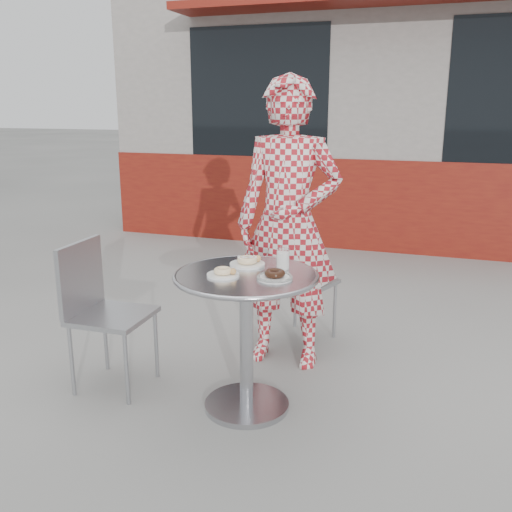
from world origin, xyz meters
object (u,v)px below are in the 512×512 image
(bistro_table, at_px, (246,308))
(plate_checker, at_px, (275,276))
(chair_left, at_px, (113,344))
(milk_cup, at_px, (283,260))
(chair_far, at_px, (301,306))
(plate_far, at_px, (248,262))
(seated_person, at_px, (288,225))
(plate_near, at_px, (224,273))

(bistro_table, relative_size, plate_checker, 4.24)
(bistro_table, distance_m, chair_left, 0.86)
(bistro_table, xyz_separation_m, plate_checker, (0.16, -0.04, 0.20))
(bistro_table, distance_m, milk_cup, 0.31)
(chair_far, distance_m, plate_far, 0.98)
(bistro_table, height_order, chair_left, chair_left)
(bistro_table, bearing_deg, chair_far, 87.79)
(chair_far, height_order, plate_far, chair_far)
(seated_person, height_order, plate_far, seated_person)
(plate_checker, bearing_deg, seated_person, 100.53)
(plate_checker, bearing_deg, plate_far, 137.96)
(seated_person, xyz_separation_m, plate_near, (-0.13, -0.72, -0.11))
(seated_person, bearing_deg, chair_far, 88.42)
(bistro_table, bearing_deg, chair_left, -179.33)
(chair_far, relative_size, chair_left, 0.96)
(plate_far, relative_size, plate_near, 1.15)
(chair_far, bearing_deg, plate_far, 103.72)
(chair_far, distance_m, plate_checker, 1.14)
(plate_far, bearing_deg, plate_near, -102.69)
(chair_far, relative_size, milk_cup, 7.44)
(chair_left, bearing_deg, plate_near, -96.26)
(plate_near, xyz_separation_m, plate_checker, (0.25, 0.03, -0.00))
(seated_person, bearing_deg, plate_checker, -80.32)
(plate_far, bearing_deg, seated_person, 81.25)
(chair_left, height_order, plate_far, chair_left)
(bistro_table, distance_m, plate_far, 0.25)
(milk_cup, bearing_deg, plate_far, 177.93)
(plate_near, bearing_deg, milk_cup, 41.01)
(plate_far, xyz_separation_m, plate_near, (-0.05, -0.22, -0.00))
(chair_left, bearing_deg, plate_far, -79.65)
(seated_person, height_order, milk_cup, seated_person)
(chair_far, height_order, seated_person, seated_person)
(chair_far, height_order, chair_left, chair_left)
(plate_far, distance_m, plate_near, 0.22)
(chair_left, bearing_deg, bistro_table, -90.64)
(bistro_table, bearing_deg, plate_far, 106.52)
(chair_left, bearing_deg, seated_person, -53.09)
(chair_left, relative_size, plate_near, 5.18)
(bistro_table, relative_size, plate_near, 4.63)
(seated_person, bearing_deg, plate_far, -99.59)
(chair_far, bearing_deg, bistro_table, 107.12)
(plate_near, bearing_deg, plate_checker, 7.49)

